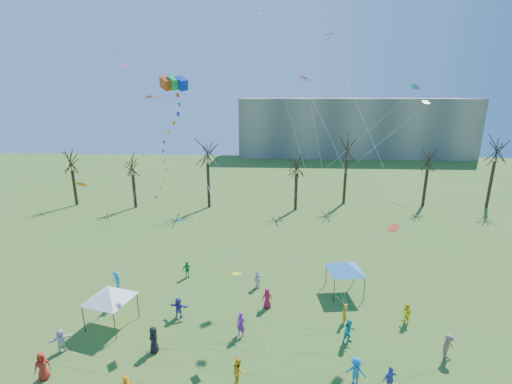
# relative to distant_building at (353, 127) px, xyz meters

# --- Properties ---
(distant_building) EXTENTS (60.00, 14.00, 15.00)m
(distant_building) POSITION_rel_distant_building_xyz_m (0.00, 0.00, 0.00)
(distant_building) COLOR gray
(distant_building) RESTS_ON ground
(bare_tree_row) EXTENTS (67.52, 8.87, 10.93)m
(bare_tree_row) POSITION_rel_distant_building_xyz_m (-15.34, -45.71, -0.41)
(bare_tree_row) COLOR black
(bare_tree_row) RESTS_ON ground
(big_box_kite) EXTENTS (5.06, 6.58, 20.37)m
(big_box_kite) POSITION_rel_distant_building_xyz_m (-27.53, -74.49, 5.64)
(big_box_kite) COLOR #C63D0E
(big_box_kite) RESTS_ON ground
(canopy_tent_white) EXTENTS (3.97, 3.97, 3.07)m
(canopy_tent_white) POSITION_rel_distant_building_xyz_m (-32.65, -75.10, -4.90)
(canopy_tent_white) COLOR #3F3F44
(canopy_tent_white) RESTS_ON ground
(canopy_tent_blue) EXTENTS (3.89, 3.89, 2.94)m
(canopy_tent_blue) POSITION_rel_distant_building_xyz_m (-14.63, -69.70, -5.01)
(canopy_tent_blue) COLOR #3F3F44
(canopy_tent_blue) RESTS_ON ground
(festival_crowd) EXTENTS (26.84, 14.97, 1.85)m
(festival_crowd) POSITION_rel_distant_building_xyz_m (-22.66, -76.10, -6.65)
(festival_crowd) COLOR red
(festival_crowd) RESTS_ON ground
(small_kites_aloft) EXTENTS (27.12, 19.28, 33.15)m
(small_kites_aloft) POSITION_rel_distant_building_xyz_m (-21.78, -69.99, 5.88)
(small_kites_aloft) COLOR #E8490C
(small_kites_aloft) RESTS_ON ground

